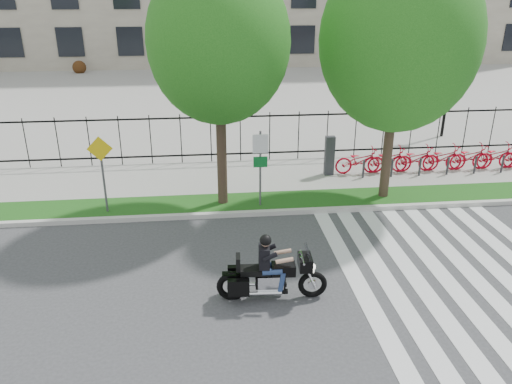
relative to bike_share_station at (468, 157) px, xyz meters
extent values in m
plane|color=#39393C|center=(-8.76, -7.20, -0.65)|extent=(120.00, 120.00, 0.00)
cube|color=beige|center=(-8.76, -3.10, -0.58)|extent=(60.00, 0.20, 0.15)
cube|color=#164711|center=(-8.76, -2.25, -0.58)|extent=(60.00, 1.50, 0.15)
cube|color=#9E9B94|center=(-8.76, 0.25, -0.58)|extent=(60.00, 3.50, 0.15)
cube|color=#9E9B94|center=(-8.76, 17.80, -0.60)|extent=(80.00, 34.00, 0.10)
cylinder|color=black|center=(1.24, 4.80, 1.35)|extent=(0.14, 0.14, 4.00)
cylinder|color=black|center=(1.24, 4.80, 3.25)|extent=(0.06, 0.70, 0.70)
sphere|color=white|center=(0.89, 4.80, 3.35)|extent=(0.36, 0.36, 0.36)
sphere|color=white|center=(1.59, 4.80, 3.35)|extent=(0.36, 0.36, 0.36)
cylinder|color=#39281F|center=(-9.68, -2.25, 1.44)|extent=(0.32, 0.32, 3.88)
ellipsoid|color=#145814|center=(-9.68, -2.25, 4.66)|extent=(4.29, 4.29, 4.93)
cylinder|color=#39281F|center=(-4.16, -2.25, 1.33)|extent=(0.32, 0.32, 3.67)
ellipsoid|color=#145814|center=(-4.16, -2.25, 4.64)|extent=(4.92, 4.92, 5.65)
cube|color=#2D2D33|center=(-5.54, 0.00, 0.25)|extent=(0.35, 0.25, 1.50)
imported|color=red|center=(-4.34, 0.00, 0.00)|extent=(1.91, 0.67, 1.01)
cylinder|color=#2D2D33|center=(-4.34, -0.50, -0.15)|extent=(0.08, 0.08, 0.70)
imported|color=red|center=(-3.24, 0.00, 0.00)|extent=(1.91, 0.67, 1.01)
cylinder|color=#2D2D33|center=(-3.24, -0.50, -0.15)|extent=(0.08, 0.08, 0.70)
imported|color=red|center=(-2.14, 0.00, 0.00)|extent=(1.91, 0.67, 1.01)
cylinder|color=#2D2D33|center=(-2.14, -0.50, -0.15)|extent=(0.08, 0.08, 0.70)
imported|color=red|center=(-1.04, 0.00, 0.00)|extent=(1.91, 0.67, 1.01)
cylinder|color=#2D2D33|center=(-1.04, -0.50, -0.15)|extent=(0.08, 0.08, 0.70)
imported|color=red|center=(0.06, 0.00, 0.00)|extent=(1.91, 0.67, 1.01)
cylinder|color=#2D2D33|center=(0.06, -0.50, -0.15)|extent=(0.08, 0.08, 0.70)
imported|color=red|center=(1.16, 0.00, 0.00)|extent=(1.91, 0.67, 1.01)
cylinder|color=#2D2D33|center=(1.16, -0.50, -0.15)|extent=(0.08, 0.08, 0.70)
cylinder|color=#59595B|center=(-8.47, -2.60, 0.75)|extent=(0.07, 0.07, 2.50)
cube|color=white|center=(-8.47, -2.64, 1.60)|extent=(0.50, 0.03, 0.60)
cube|color=#0C6626|center=(-8.47, -2.64, 1.00)|extent=(0.45, 0.03, 0.35)
cylinder|color=#59595B|center=(-13.39, -2.60, 0.70)|extent=(0.07, 0.07, 2.40)
cube|color=yellow|center=(-13.39, -2.64, 1.60)|extent=(0.78, 0.03, 0.78)
torus|color=black|center=(-7.82, -7.76, -0.32)|extent=(0.69, 0.17, 0.69)
torus|color=black|center=(-9.70, -7.65, -0.32)|extent=(0.73, 0.19, 0.73)
cube|color=black|center=(-8.02, -7.75, 0.29)|extent=(0.33, 0.56, 0.30)
cube|color=#26262B|center=(-7.95, -7.76, 0.52)|extent=(0.18, 0.50, 0.30)
cube|color=silver|center=(-8.81, -7.70, -0.21)|extent=(0.62, 0.37, 0.40)
cube|color=black|center=(-8.51, -7.72, 0.12)|extent=(0.57, 0.37, 0.26)
cube|color=black|center=(-9.16, -7.68, 0.10)|extent=(0.72, 0.40, 0.14)
cube|color=black|center=(-9.55, -7.66, 0.32)|extent=(0.12, 0.34, 0.34)
cube|color=black|center=(-9.57, -7.96, -0.16)|extent=(0.51, 0.19, 0.40)
cube|color=black|center=(-9.54, -7.36, -0.16)|extent=(0.51, 0.19, 0.40)
cube|color=black|center=(-8.96, -7.70, 0.46)|extent=(0.26, 0.41, 0.52)
sphere|color=tan|center=(-8.93, -7.70, 0.84)|extent=(0.23, 0.23, 0.23)
sphere|color=black|center=(-8.93, -7.70, 0.88)|extent=(0.27, 0.27, 0.27)
camera|label=1|loc=(-10.19, -17.56, 6.14)|focal=35.00mm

